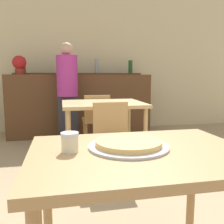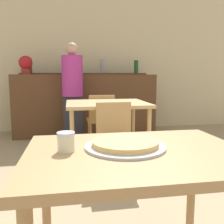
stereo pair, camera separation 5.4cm
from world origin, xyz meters
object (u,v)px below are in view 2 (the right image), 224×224
Objects in this scene: chair_far_side_front at (115,136)px; chair_far_side_back at (101,117)px; pizza_tray at (125,144)px; cheese_shaker at (66,142)px; potted_plant at (26,64)px; person_standing at (73,90)px.

chair_far_side_front is 1.21m from chair_far_side_back.
chair_far_side_front is 2.17× the size of pizza_tray.
chair_far_side_back reaches higher than pizza_tray.
pizza_tray is at bearing 3.30° from cheese_shaker.
potted_plant reaches higher than cheese_shaker.
pizza_tray is 0.28m from cheese_shaker.
pizza_tray is at bearing -98.56° from chair_far_side_front.
chair_far_side_front reaches higher than pizza_tray.
chair_far_side_front is 1.00× the size of chair_far_side_back.
cheese_shaker reaches higher than chair_far_side_front.
cheese_shaker is (-0.49, -2.62, 0.33)m from chair_far_side_back.
pizza_tray is 4.29× the size of cheese_shaker.
chair_far_side_back is (-0.00, 1.21, 0.00)m from chair_far_side_front.
pizza_tray is 0.23× the size of person_standing.
person_standing is at bearing 104.19° from chair_far_side_front.
chair_far_side_back is 9.30× the size of cheese_shaker.
pizza_tray is at bearing 85.38° from chair_far_side_back.
cheese_shaker is 0.05× the size of person_standing.
person_standing is (0.07, 3.04, 0.07)m from cheese_shaker.
person_standing is at bearing -45.49° from chair_far_side_back.
person_standing reaches higher than chair_far_side_back.
person_standing is at bearing 88.61° from cheese_shaker.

